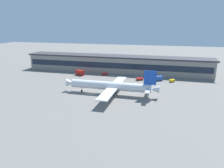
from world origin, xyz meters
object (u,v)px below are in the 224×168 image
Objects in this scene: airliner at (112,86)px; catering_truck at (80,72)px; fuel_truck at (157,78)px; baggage_tug at (172,81)px; pushback_tractor at (140,79)px; traffic_cone_0 at (101,99)px; follow_me_car at (104,74)px.

catering_truck is (-36.41, 38.51, -2.70)m from airliner.
fuel_truck is 2.11× the size of baggage_tug.
pushback_tractor is (-12.30, -1.67, -0.83)m from fuel_truck.
catering_truck is at bearing 178.38° from baggage_tug.
airliner is at bearing -107.74° from pushback_tractor.
traffic_cone_0 is at bearing -107.76° from pushback_tractor.
pushback_tractor is (-22.60, -1.01, -0.04)m from baggage_tug.
traffic_cone_0 is at bearing -75.03° from follow_me_car.
pushback_tractor is at bearing -177.44° from baggage_tug.
airliner is 11.49× the size of follow_me_car.
fuel_truck is 60.08m from catering_truck.
catering_truck is (-18.57, -5.42, 1.20)m from follow_me_car.
catering_truck is at bearing 178.73° from fuel_truck.
fuel_truck is 10.35m from baggage_tug.
catering_truck reaches higher than baggage_tug.
traffic_cone_0 is at bearing -55.89° from catering_truck.
baggage_tug reaches higher than pushback_tractor.
airliner is 13.60× the size of baggage_tug.
follow_me_car is 52.33m from baggage_tug.
baggage_tug is (10.30, -0.66, -0.80)m from fuel_truck.
baggage_tug reaches higher than traffic_cone_0.
airliner reaches higher than traffic_cone_0.
follow_me_car is 19.38m from catering_truck.
airliner is at bearing -46.61° from catering_truck.
baggage_tug is (70.37, -1.99, -1.21)m from catering_truck.
airliner is 89.33× the size of traffic_cone_0.
pushback_tractor is at bearing -172.26° from fuel_truck.
follow_me_car reaches higher than traffic_cone_0.
catering_truck is 59.02m from traffic_cone_0.
airliner is 47.58m from follow_me_car.
baggage_tug is at bearing 51.49° from traffic_cone_0.
fuel_truck is 12.44m from pushback_tractor.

